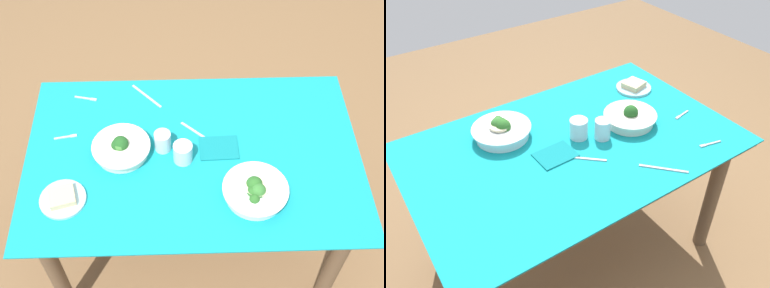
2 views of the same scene
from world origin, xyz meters
The scene contains 12 objects.
ground_plane centered at (0.00, 0.00, 0.00)m, with size 6.00×6.00×0.00m, color brown.
dining_table centered at (0.00, 0.00, 0.61)m, with size 1.40×0.90×0.72m.
broccoli_bowl_far centered at (-0.23, 0.21, 0.76)m, with size 0.26×0.26×0.09m.
broccoli_bowl_near centered at (0.30, -0.02, 0.76)m, with size 0.24×0.24×0.09m.
bread_side_plate centered at (0.51, 0.21, 0.74)m, with size 0.18×0.18×0.04m.
water_glass_center centered at (0.12, -0.04, 0.77)m, with size 0.07×0.07×0.09m, color silver.
water_glass_side centered at (0.04, 0.02, 0.77)m, with size 0.08×0.08×0.09m, color silver.
fork_by_far_bowl centered at (0.54, -0.11, 0.73)m, with size 0.10×0.03×0.00m.
fork_by_near_bowl centered at (0.48, -0.34, 0.73)m, with size 0.10×0.03×0.00m.
table_knife_left centered at (-0.02, -0.11, 0.73)m, with size 0.19×0.01×0.00m, color #B7B7BC.
table_knife_right centered at (0.20, -0.34, 0.73)m, with size 0.19×0.01×0.00m, color #B7B7BC.
napkin_folded_upper centered at (-0.11, -0.03, 0.73)m, with size 0.16×0.12×0.01m, color #0F777D.
Camera 2 is at (-0.74, -1.13, 1.77)m, focal length 37.14 mm.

